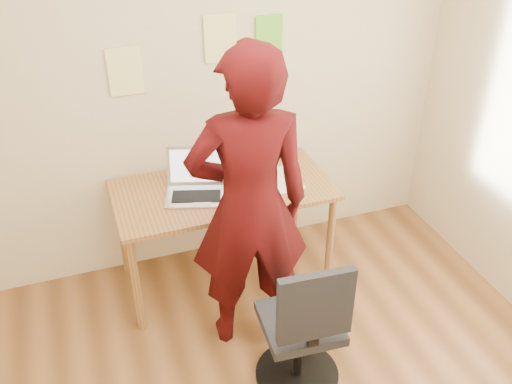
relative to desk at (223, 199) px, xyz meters
name	(u,v)px	position (x,y,z in m)	size (l,w,h in m)	color
room	(312,233)	(-0.02, -1.38, 0.70)	(3.58, 3.58, 2.78)	brown
desk	(223,199)	(0.00, 0.00, 0.00)	(1.40, 0.70, 0.74)	olive
laptop	(196,186)	(-0.18, 0.00, 0.14)	(0.45, 0.42, 0.27)	#B2B2B9
paper_sheet	(281,179)	(0.39, -0.03, 0.09)	(0.22, 0.32, 0.00)	white
phone	(272,192)	(0.28, -0.16, 0.09)	(0.09, 0.12, 0.01)	black
wall_note_left	(125,72)	(-0.48, 0.36, 0.81)	(0.21, 0.00, 0.30)	#E9E48B
wall_note_mid	(221,38)	(0.12, 0.36, 0.95)	(0.21, 0.00, 0.30)	#E9E48B
wall_note_right	(269,34)	(0.44, 0.36, 0.94)	(0.18, 0.00, 0.24)	#60C62C
office_chair	(303,334)	(0.13, -1.04, -0.26)	(0.48, 0.48, 0.93)	black
person	(249,207)	(0.00, -0.55, 0.29)	(0.69, 0.45, 1.88)	#370708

